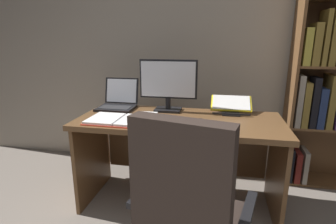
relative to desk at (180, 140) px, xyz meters
The scene contains 12 objects.
wall_back 1.14m from the desk, 73.74° to the left, with size 5.62×0.12×2.68m, color #A89E8E.
desk is the anchor object (origin of this frame).
bookshelf 1.47m from the desk, 23.98° to the left, with size 0.81×0.31×2.23m.
office_chair 0.89m from the desk, 78.89° to the right, with size 0.68×0.60×1.02m.
monitor 0.47m from the desk, 132.85° to the left, with size 0.49×0.16×0.44m.
laptop 0.66m from the desk, 165.93° to the left, with size 0.31×0.31×0.25m.
keyboard 0.32m from the desk, 124.99° to the right, with size 0.42×0.15×0.02m, color black.
computer_mouse 0.34m from the desk, 47.83° to the right, with size 0.06×0.10×0.04m, color black.
reading_stand_with_book 0.52m from the desk, 25.66° to the left, with size 0.33×0.25×0.13m.
open_binder 0.53m from the desk, 150.87° to the right, with size 0.49×0.31×0.02m.
notepad 0.35m from the desk, 167.85° to the right, with size 0.15×0.21×0.01m, color white.
pen 0.34m from the desk, 166.92° to the right, with size 0.01×0.01×0.14m, color navy.
Camera 1 is at (0.07, -0.44, 1.35)m, focal length 28.74 mm.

